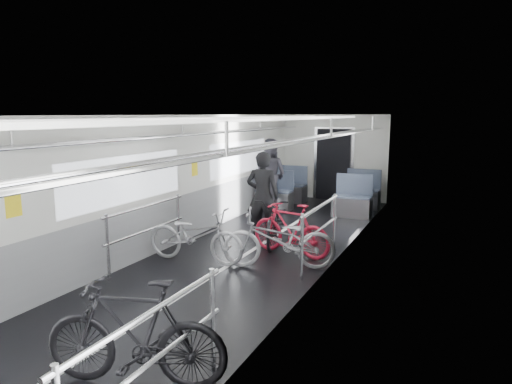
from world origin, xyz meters
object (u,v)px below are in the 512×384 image
(person_seated, at_px, (270,175))
(bike_right_mid, at_px, (279,240))
(bike_right_near, at_px, (135,333))
(bike_aisle, at_px, (274,219))
(bike_right_far, at_px, (291,229))
(person_standing, at_px, (263,196))
(bike_left_far, at_px, (196,235))

(person_seated, bearing_deg, bike_right_mid, 123.97)
(bike_right_near, height_order, bike_aisle, bike_right_near)
(bike_right_far, bearing_deg, person_standing, -117.92)
(bike_right_mid, height_order, person_seated, person_seated)
(bike_right_far, bearing_deg, bike_aisle, -125.15)
(bike_right_mid, relative_size, bike_right_far, 1.16)
(bike_aisle, height_order, person_standing, person_standing)
(bike_right_far, xyz_separation_m, bike_aisle, (-0.56, 0.60, -0.01))
(bike_right_near, bearing_deg, bike_right_far, 164.35)
(bike_left_far, height_order, bike_right_far, bike_right_far)
(bike_right_near, relative_size, person_standing, 0.97)
(bike_left_far, height_order, person_seated, person_seated)
(bike_right_mid, xyz_separation_m, bike_aisle, (-0.63, 1.32, -0.02))
(bike_right_near, relative_size, bike_right_mid, 0.94)
(bike_right_near, bearing_deg, person_seated, 177.03)
(bike_left_far, xyz_separation_m, bike_aisle, (0.74, 1.59, 0.00))
(bike_left_far, xyz_separation_m, person_seated, (-0.44, 4.18, 0.46))
(bike_left_far, distance_m, bike_right_near, 3.48)
(bike_right_far, distance_m, person_seated, 3.66)
(bike_left_far, xyz_separation_m, bike_right_near, (1.37, -3.20, 0.06))
(bike_right_far, bearing_deg, bike_right_mid, 17.88)
(bike_right_near, distance_m, person_seated, 7.61)
(bike_right_far, bearing_deg, person_seated, -139.48)
(bike_left_far, height_order, person_standing, person_standing)
(bike_right_far, xyz_separation_m, person_standing, (-0.84, 0.70, 0.40))
(bike_right_far, distance_m, bike_aisle, 0.82)
(person_standing, bearing_deg, bike_right_mid, 110.40)
(bike_left_far, relative_size, person_seated, 0.94)
(bike_left_far, distance_m, person_seated, 4.23)
(person_seated, bearing_deg, bike_right_near, 113.01)
(bike_left_far, relative_size, person_standing, 0.99)
(bike_right_near, bearing_deg, bike_left_far, -173.50)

